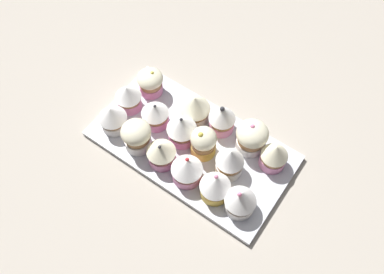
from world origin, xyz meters
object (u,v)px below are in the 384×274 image
Objects in this scene: cupcake_4 at (215,186)px; cupcake_6 at (127,98)px; cupcake_5 at (241,200)px; cupcake_11 at (150,82)px; cupcake_14 at (252,137)px; cupcake_8 at (182,128)px; cupcake_7 at (155,114)px; cupcake_3 at (187,169)px; cupcake_2 at (161,152)px; cupcake_12 at (195,108)px; cupcake_1 at (137,136)px; cupcake_0 at (113,118)px; baking_tray at (192,145)px; cupcake_10 at (230,161)px; cupcake_15 at (274,155)px; cupcake_9 at (203,142)px; cupcake_13 at (222,118)px.

cupcake_6 is at bearing 167.21° from cupcake_4.
cupcake_5 reaches higher than cupcake_11.
cupcake_8 is at bearing -152.71° from cupcake_14.
cupcake_4 is 1.08× the size of cupcake_7.
cupcake_5 is 0.97× the size of cupcake_14.
cupcake_3 is 14.92cm from cupcake_14.
cupcake_5 reaches higher than cupcake_3.
cupcake_14 reaches higher than cupcake_2.
cupcake_4 is 1.00× the size of cupcake_12.
cupcake_7 is at bearing -135.26° from cupcake_12.
cupcake_14 is at bearing 19.21° from cupcake_7.
cupcake_5 is (24.50, 0.47, -0.23)cm from cupcake_1.
cupcake_0 reaches higher than cupcake_7.
cupcake_4 is at bearing -33.03° from baking_tray.
baking_tray is 6.52× the size of cupcake_11.
cupcake_10 is 1.13× the size of cupcake_15.
cupcake_6 is at bearing -178.85° from cupcake_9.
cupcake_14 reaches higher than cupcake_5.
cupcake_1 is 1.07× the size of cupcake_15.
cupcake_0 is 5.66cm from cupcake_6.
cupcake_13 reaches higher than cupcake_5.
cupcake_13 is at bearing 2.58° from cupcake_11.
cupcake_11 is (-18.42, 6.11, -0.46)cm from cupcake_9.
cupcake_1 is at bearing -161.95° from cupcake_10.
cupcake_9 is (-0.69, 6.69, 0.26)cm from cupcake_3.
cupcake_13 is at bearing 9.46° from cupcake_12.
cupcake_8 is 1.00× the size of cupcake_13.
cupcake_10 is at bearing 26.32° from cupcake_2.
cupcake_9 is 8.59cm from cupcake_12.
cupcake_7 is at bearing -166.87° from cupcake_15.
cupcake_11 is (-13.02, 5.96, -0.63)cm from cupcake_8.
cupcake_3 is at bearing -116.27° from cupcake_14.
cupcake_10 is (9.49, -0.59, 4.57)cm from baking_tray.
cupcake_12 is (12.17, -0.21, 0.49)cm from cupcake_11.
cupcake_11 is at bearing 117.23° from cupcake_1.
cupcake_8 is (-18.02, 6.28, 0.24)cm from cupcake_5.
cupcake_12 is at bearing 44.74° from cupcake_7.
cupcake_11 is at bearing 146.20° from cupcake_3.
cupcake_13 is (-6.69, 7.50, -0.19)cm from cupcake_10.
cupcake_2 is at bearing -23.98° from cupcake_6.
cupcake_0 is 0.88× the size of cupcake_9.
cupcake_1 is (7.03, -0.60, 0.28)cm from cupcake_0.
cupcake_6 is at bearing 141.35° from cupcake_1.
cupcake_6 is 0.88× the size of cupcake_13.
cupcake_2 is (6.26, -0.03, -0.36)cm from cupcake_1.
cupcake_1 reaches higher than baking_tray.
cupcake_6 is at bearing -154.85° from cupcake_12.
cupcake_2 is 12.80cm from cupcake_4.
cupcake_14 is at bearing 1.30° from cupcake_11.
cupcake_2 is (-2.79, -6.66, 4.10)cm from baking_tray.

